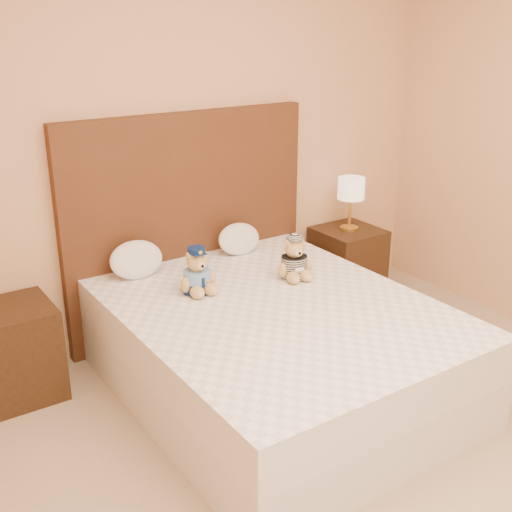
{
  "coord_description": "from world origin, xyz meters",
  "views": [
    {
      "loc": [
        -1.91,
        -1.43,
        2.07
      ],
      "look_at": [
        0.03,
        1.45,
        0.76
      ],
      "focal_mm": 45.0,
      "sensor_mm": 36.0,
      "label": 1
    }
  ],
  "objects_px": {
    "lamp": "(351,191)",
    "pillow_left": "(136,258)",
    "pillow_right": "(239,238)",
    "bed": "(276,349)",
    "teddy_police": "(197,270)",
    "nightstand_left": "(15,352)",
    "teddy_prisoner": "(294,258)",
    "nightstand_right": "(347,263)"
  },
  "relations": [
    {
      "from": "pillow_left",
      "to": "teddy_prisoner",
      "type": "bearing_deg",
      "value": -35.41
    },
    {
      "from": "nightstand_left",
      "to": "pillow_right",
      "type": "bearing_deg",
      "value": 1.12
    },
    {
      "from": "lamp",
      "to": "pillow_right",
      "type": "relative_size",
      "value": 1.28
    },
    {
      "from": "nightstand_left",
      "to": "pillow_right",
      "type": "xyz_separation_m",
      "value": [
        1.53,
        0.03,
        0.39
      ]
    },
    {
      "from": "teddy_police",
      "to": "pillow_left",
      "type": "distance_m",
      "value": 0.46
    },
    {
      "from": "teddy_police",
      "to": "teddy_prisoner",
      "type": "relative_size",
      "value": 1.04
    },
    {
      "from": "nightstand_right",
      "to": "teddy_police",
      "type": "xyz_separation_m",
      "value": [
        -1.53,
        -0.39,
        0.41
      ]
    },
    {
      "from": "bed",
      "to": "teddy_police",
      "type": "height_order",
      "value": "teddy_police"
    },
    {
      "from": "lamp",
      "to": "teddy_police",
      "type": "relative_size",
      "value": 1.46
    },
    {
      "from": "pillow_right",
      "to": "lamp",
      "type": "bearing_deg",
      "value": -1.78
    },
    {
      "from": "nightstand_left",
      "to": "lamp",
      "type": "bearing_deg",
      "value": 0.0
    },
    {
      "from": "nightstand_right",
      "to": "pillow_right",
      "type": "relative_size",
      "value": 1.75
    },
    {
      "from": "bed",
      "to": "pillow_right",
      "type": "distance_m",
      "value": 0.96
    },
    {
      "from": "bed",
      "to": "nightstand_right",
      "type": "relative_size",
      "value": 3.64
    },
    {
      "from": "teddy_prisoner",
      "to": "pillow_left",
      "type": "height_order",
      "value": "teddy_prisoner"
    },
    {
      "from": "teddy_prisoner",
      "to": "pillow_left",
      "type": "relative_size",
      "value": 0.77
    },
    {
      "from": "teddy_police",
      "to": "teddy_prisoner",
      "type": "xyz_separation_m",
      "value": [
        0.6,
        -0.14,
        -0.0
      ]
    },
    {
      "from": "teddy_police",
      "to": "pillow_left",
      "type": "relative_size",
      "value": 0.8
    },
    {
      "from": "nightstand_right",
      "to": "teddy_police",
      "type": "relative_size",
      "value": 2.0
    },
    {
      "from": "pillow_right",
      "to": "teddy_police",
      "type": "bearing_deg",
      "value": -142.84
    },
    {
      "from": "teddy_prisoner",
      "to": "pillow_right",
      "type": "relative_size",
      "value": 0.84
    },
    {
      "from": "teddy_police",
      "to": "nightstand_right",
      "type": "bearing_deg",
      "value": 14.64
    },
    {
      "from": "teddy_prisoner",
      "to": "nightstand_left",
      "type": "bearing_deg",
      "value": 171.83
    },
    {
      "from": "nightstand_left",
      "to": "nightstand_right",
      "type": "distance_m",
      "value": 2.5
    },
    {
      "from": "nightstand_left",
      "to": "lamp",
      "type": "distance_m",
      "value": 2.56
    },
    {
      "from": "nightstand_left",
      "to": "lamp",
      "type": "relative_size",
      "value": 1.38
    },
    {
      "from": "teddy_prisoner",
      "to": "nightstand_right",
      "type": "bearing_deg",
      "value": 40.43
    },
    {
      "from": "nightstand_left",
      "to": "nightstand_right",
      "type": "relative_size",
      "value": 1.0
    },
    {
      "from": "pillow_right",
      "to": "bed",
      "type": "bearing_deg",
      "value": -108.8
    },
    {
      "from": "nightstand_left",
      "to": "teddy_police",
      "type": "height_order",
      "value": "teddy_police"
    },
    {
      "from": "pillow_right",
      "to": "pillow_left",
      "type": "bearing_deg",
      "value": 180.0
    },
    {
      "from": "nightstand_right",
      "to": "lamp",
      "type": "distance_m",
      "value": 0.57
    },
    {
      "from": "nightstand_left",
      "to": "lamp",
      "type": "height_order",
      "value": "lamp"
    },
    {
      "from": "lamp",
      "to": "pillow_left",
      "type": "bearing_deg",
      "value": 179.0
    },
    {
      "from": "bed",
      "to": "teddy_police",
      "type": "relative_size",
      "value": 7.28
    },
    {
      "from": "teddy_police",
      "to": "pillow_right",
      "type": "xyz_separation_m",
      "value": [
        0.56,
        0.42,
        -0.03
      ]
    },
    {
      "from": "teddy_police",
      "to": "teddy_prisoner",
      "type": "distance_m",
      "value": 0.62
    },
    {
      "from": "lamp",
      "to": "pillow_left",
      "type": "distance_m",
      "value": 1.73
    },
    {
      "from": "bed",
      "to": "pillow_left",
      "type": "distance_m",
      "value": 1.03
    },
    {
      "from": "lamp",
      "to": "teddy_prisoner",
      "type": "height_order",
      "value": "lamp"
    },
    {
      "from": "teddy_prisoner",
      "to": "pillow_right",
      "type": "xyz_separation_m",
      "value": [
        -0.04,
        0.56,
        -0.02
      ]
    },
    {
      "from": "bed",
      "to": "teddy_police",
      "type": "xyz_separation_m",
      "value": [
        -0.28,
        0.41,
        0.41
      ]
    }
  ]
}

